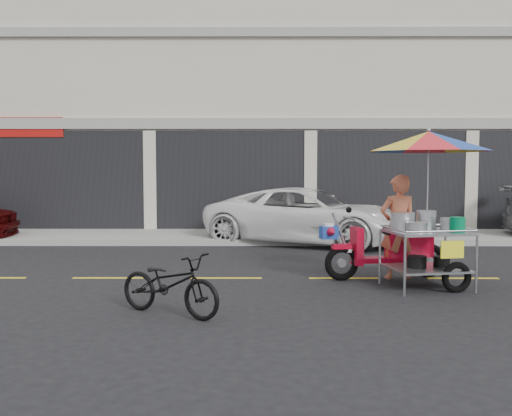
{
  "coord_description": "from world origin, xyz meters",
  "views": [
    {
      "loc": [
        -1.45,
        -9.52,
        1.86
      ],
      "look_at": [
        -1.5,
        0.6,
        1.15
      ],
      "focal_mm": 40.0,
      "sensor_mm": 36.0,
      "label": 1
    }
  ],
  "objects": [
    {
      "name": "shophouse_block",
      "position": [
        2.82,
        10.59,
        4.24
      ],
      "size": [
        36.0,
        8.11,
        10.4
      ],
      "color": "beige",
      "rests_on": "ground"
    },
    {
      "name": "near_bicycle",
      "position": [
        -2.58,
        -2.42,
        0.4
      ],
      "size": [
        1.58,
        1.23,
        0.8
      ],
      "primitive_type": "imported",
      "rotation": [
        0.0,
        0.0,
        1.04
      ],
      "color": "black",
      "rests_on": "ground"
    },
    {
      "name": "ground",
      "position": [
        0.0,
        0.0,
        0.0
      ],
      "size": [
        90.0,
        90.0,
        0.0
      ],
      "primitive_type": "plane",
      "color": "black"
    },
    {
      "name": "sidewalk",
      "position": [
        0.0,
        5.5,
        0.07
      ],
      "size": [
        45.0,
        3.0,
        0.15
      ],
      "primitive_type": "cube",
      "color": "gray",
      "rests_on": "ground"
    },
    {
      "name": "food_vendor_rig",
      "position": [
        1.04,
        -0.45,
        1.56
      ],
      "size": [
        2.73,
        2.21,
        2.49
      ],
      "rotation": [
        0.0,
        0.0,
        0.18
      ],
      "color": "black",
      "rests_on": "ground"
    },
    {
      "name": "centerline",
      "position": [
        0.0,
        0.0,
        0.0
      ],
      "size": [
        42.0,
        0.1,
        0.01
      ],
      "primitive_type": "cube",
      "color": "gold",
      "rests_on": "ground"
    },
    {
      "name": "white_pickup",
      "position": [
        -0.25,
        4.43,
        0.69
      ],
      "size": [
        5.46,
        4.06,
        1.38
      ],
      "primitive_type": "imported",
      "rotation": [
        0.0,
        0.0,
        1.17
      ],
      "color": "white",
      "rests_on": "ground"
    }
  ]
}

